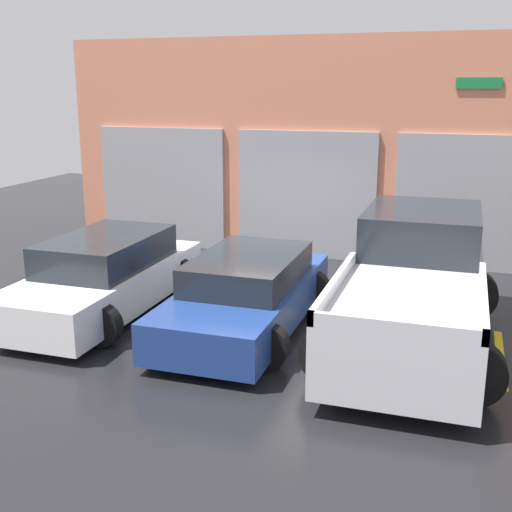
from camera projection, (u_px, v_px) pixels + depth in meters
ground_plane at (277, 295)px, 12.24m from camera, size 28.00×28.00×0.00m
shophouse_building at (318, 152)px, 14.64m from camera, size 12.18×0.68×4.94m
pickup_truck at (414, 286)px, 9.85m from camera, size 2.61×5.23×1.89m
sedan_white at (106, 276)px, 11.24m from camera, size 2.18×4.51×1.35m
sedan_side at (247, 294)px, 10.46m from camera, size 2.20×4.45×1.22m
parking_stripe_far_left at (44, 303)px, 11.76m from camera, size 0.12×2.20×0.01m
parking_stripe_left at (174, 319)px, 10.97m from camera, size 0.12×2.20×0.01m
parking_stripe_centre at (325, 337)px, 10.19m from camera, size 0.12×2.20×0.01m
parking_stripe_right at (500, 358)px, 9.40m from camera, size 0.12×2.20×0.01m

